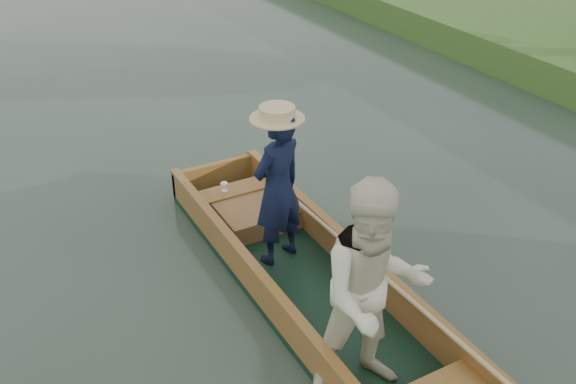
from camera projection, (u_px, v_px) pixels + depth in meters
ground at (318, 304)px, 6.20m from camera, size 120.00×120.00×0.00m
punt at (327, 265)px, 5.61m from camera, size 1.30×5.00×1.95m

